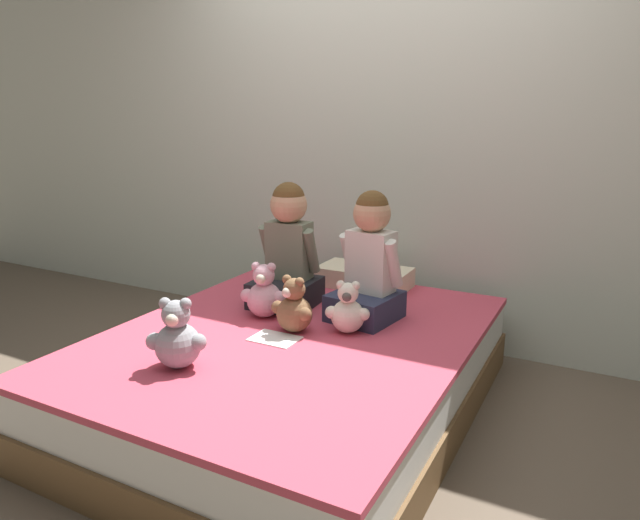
{
  "coord_description": "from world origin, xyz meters",
  "views": [
    {
      "loc": [
        1.25,
        -2.09,
        1.36
      ],
      "look_at": [
        0.0,
        0.27,
        0.67
      ],
      "focal_mm": 32.0,
      "sensor_mm": 36.0,
      "label": 1
    }
  ],
  "objects_px": {
    "bed": "(293,372)",
    "teddy_bear_at_foot_of_bed": "(177,338)",
    "sign_card": "(275,339)",
    "teddy_bear_held_by_right_child": "(348,311)",
    "teddy_bear_between_children": "(293,308)",
    "child_on_right": "(369,263)",
    "teddy_bear_held_by_left_child": "(264,294)",
    "pillow_at_headboard": "(364,277)",
    "child_on_left": "(288,251)"
  },
  "relations": [
    {
      "from": "bed",
      "to": "teddy_bear_at_foot_of_bed",
      "type": "bearing_deg",
      "value": -111.95
    },
    {
      "from": "bed",
      "to": "teddy_bear_at_foot_of_bed",
      "type": "height_order",
      "value": "teddy_bear_at_foot_of_bed"
    },
    {
      "from": "teddy_bear_held_by_right_child",
      "to": "child_on_left",
      "type": "bearing_deg",
      "value": 136.05
    },
    {
      "from": "teddy_bear_held_by_left_child",
      "to": "teddy_bear_at_foot_of_bed",
      "type": "distance_m",
      "value": 0.64
    },
    {
      "from": "bed",
      "to": "child_on_left",
      "type": "relative_size",
      "value": 3.09
    },
    {
      "from": "pillow_at_headboard",
      "to": "sign_card",
      "type": "distance_m",
      "value": 0.92
    },
    {
      "from": "child_on_right",
      "to": "teddy_bear_at_foot_of_bed",
      "type": "bearing_deg",
      "value": -107.94
    },
    {
      "from": "bed",
      "to": "child_on_right",
      "type": "height_order",
      "value": "child_on_right"
    },
    {
      "from": "sign_card",
      "to": "teddy_bear_at_foot_of_bed",
      "type": "bearing_deg",
      "value": -113.5
    },
    {
      "from": "child_on_left",
      "to": "bed",
      "type": "bearing_deg",
      "value": -59.39
    },
    {
      "from": "bed",
      "to": "teddy_bear_held_by_left_child",
      "type": "xyz_separation_m",
      "value": [
        -0.23,
        0.12,
        0.31
      ]
    },
    {
      "from": "teddy_bear_between_children",
      "to": "teddy_bear_at_foot_of_bed",
      "type": "bearing_deg",
      "value": -102.03
    },
    {
      "from": "teddy_bear_at_foot_of_bed",
      "to": "sign_card",
      "type": "height_order",
      "value": "teddy_bear_at_foot_of_bed"
    },
    {
      "from": "pillow_at_headboard",
      "to": "sign_card",
      "type": "relative_size",
      "value": 2.46
    },
    {
      "from": "teddy_bear_held_by_left_child",
      "to": "pillow_at_headboard",
      "type": "height_order",
      "value": "teddy_bear_held_by_left_child"
    },
    {
      "from": "bed",
      "to": "sign_card",
      "type": "distance_m",
      "value": 0.23
    },
    {
      "from": "teddy_bear_held_by_right_child",
      "to": "teddy_bear_at_foot_of_bed",
      "type": "bearing_deg",
      "value": -141.18
    },
    {
      "from": "bed",
      "to": "sign_card",
      "type": "height_order",
      "value": "sign_card"
    },
    {
      "from": "child_on_right",
      "to": "teddy_bear_held_by_right_child",
      "type": "relative_size",
      "value": 2.55
    },
    {
      "from": "bed",
      "to": "teddy_bear_held_by_right_child",
      "type": "height_order",
      "value": "teddy_bear_held_by_right_child"
    },
    {
      "from": "child_on_left",
      "to": "teddy_bear_between_children",
      "type": "xyz_separation_m",
      "value": [
        0.23,
        -0.33,
        -0.17
      ]
    },
    {
      "from": "bed",
      "to": "teddy_bear_at_foot_of_bed",
      "type": "distance_m",
      "value": 0.64
    },
    {
      "from": "child_on_right",
      "to": "teddy_bear_between_children",
      "type": "relative_size",
      "value": 2.37
    },
    {
      "from": "teddy_bear_between_children",
      "to": "pillow_at_headboard",
      "type": "xyz_separation_m",
      "value": [
        0.01,
        0.8,
        -0.05
      ]
    },
    {
      "from": "teddy_bear_held_by_right_child",
      "to": "teddy_bear_between_children",
      "type": "height_order",
      "value": "teddy_bear_between_children"
    },
    {
      "from": "teddy_bear_held_by_left_child",
      "to": "teddy_bear_between_children",
      "type": "height_order",
      "value": "teddy_bear_held_by_left_child"
    },
    {
      "from": "teddy_bear_held_by_right_child",
      "to": "sign_card",
      "type": "xyz_separation_m",
      "value": [
        -0.25,
        -0.23,
        -0.1
      ]
    },
    {
      "from": "bed",
      "to": "child_on_left",
      "type": "xyz_separation_m",
      "value": [
        -0.23,
        0.34,
        0.48
      ]
    },
    {
      "from": "pillow_at_headboard",
      "to": "teddy_bear_held_by_right_child",
      "type": "bearing_deg",
      "value": -72.4
    },
    {
      "from": "child_on_left",
      "to": "teddy_bear_at_foot_of_bed",
      "type": "height_order",
      "value": "child_on_left"
    },
    {
      "from": "child_on_right",
      "to": "teddy_bear_held_by_left_child",
      "type": "bearing_deg",
      "value": -144.48
    },
    {
      "from": "child_on_right",
      "to": "sign_card",
      "type": "height_order",
      "value": "child_on_right"
    },
    {
      "from": "bed",
      "to": "teddy_bear_between_children",
      "type": "distance_m",
      "value": 0.3
    },
    {
      "from": "child_on_right",
      "to": "sign_card",
      "type": "bearing_deg",
      "value": -110.67
    },
    {
      "from": "bed",
      "to": "teddy_bear_at_foot_of_bed",
      "type": "relative_size",
      "value": 6.87
    },
    {
      "from": "teddy_bear_held_by_left_child",
      "to": "sign_card",
      "type": "bearing_deg",
      "value": -63.19
    },
    {
      "from": "teddy_bear_between_children",
      "to": "child_on_left",
      "type": "bearing_deg",
      "value": 133.21
    },
    {
      "from": "child_on_left",
      "to": "pillow_at_headboard",
      "type": "distance_m",
      "value": 0.57
    },
    {
      "from": "bed",
      "to": "child_on_right",
      "type": "relative_size",
      "value": 3.15
    },
    {
      "from": "sign_card",
      "to": "pillow_at_headboard",
      "type": "bearing_deg",
      "value": 88.17
    },
    {
      "from": "teddy_bear_between_children",
      "to": "teddy_bear_at_foot_of_bed",
      "type": "height_order",
      "value": "teddy_bear_at_foot_of_bed"
    },
    {
      "from": "teddy_bear_held_by_left_child",
      "to": "pillow_at_headboard",
      "type": "distance_m",
      "value": 0.73
    },
    {
      "from": "bed",
      "to": "teddy_bear_held_by_right_child",
      "type": "xyz_separation_m",
      "value": [
        0.22,
        0.12,
        0.3
      ]
    },
    {
      "from": "teddy_bear_at_foot_of_bed",
      "to": "teddy_bear_held_by_left_child",
      "type": "bearing_deg",
      "value": 67.15
    },
    {
      "from": "teddy_bear_held_by_left_child",
      "to": "teddy_bear_at_foot_of_bed",
      "type": "height_order",
      "value": "teddy_bear_at_foot_of_bed"
    },
    {
      "from": "bed",
      "to": "teddy_bear_between_children",
      "type": "height_order",
      "value": "teddy_bear_between_children"
    },
    {
      "from": "bed",
      "to": "sign_card",
      "type": "bearing_deg",
      "value": -105.53
    },
    {
      "from": "sign_card",
      "to": "child_on_right",
      "type": "bearing_deg",
      "value": 60.68
    },
    {
      "from": "teddy_bear_held_by_left_child",
      "to": "teddy_bear_held_by_right_child",
      "type": "xyz_separation_m",
      "value": [
        0.45,
        0.0,
        -0.01
      ]
    },
    {
      "from": "child_on_right",
      "to": "pillow_at_headboard",
      "type": "xyz_separation_m",
      "value": [
        -0.22,
        0.47,
        -0.22
      ]
    }
  ]
}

